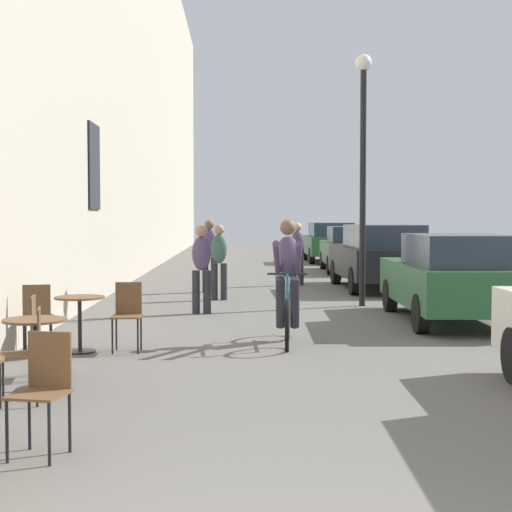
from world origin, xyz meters
TOP-DOWN VIEW (x-y plane):
  - cafe_chair_near_toward_wall at (-1.75, 2.87)m, footprint 0.46×0.46m
  - cafe_table_mid at (-2.36, 4.99)m, footprint 0.64×0.64m
  - cafe_chair_mid_toward_street at (-2.28, 4.44)m, footprint 0.45×0.45m
  - cafe_chair_mid_toward_wall at (-2.43, 5.61)m, footprint 0.43×0.43m
  - cafe_table_far at (-2.36, 7.18)m, footprint 0.64×0.64m
  - cafe_chair_far_toward_street at (-1.76, 7.26)m, footprint 0.38×0.38m
  - cafe_chair_far_toward_wall at (-2.89, 7.11)m, footprint 0.45×0.45m
  - cyclist_on_bicycle at (0.36, 7.87)m, footprint 0.52×1.76m
  - pedestrian_near at (-0.98, 11.15)m, footprint 0.34×0.24m
  - pedestrian_mid at (-0.72, 13.48)m, footprint 0.35×0.25m
  - pedestrian_far at (-0.98, 15.19)m, footprint 0.36×0.27m
  - pedestrian_furthest at (1.20, 16.98)m, footprint 0.35×0.26m
  - street_lamp at (2.12, 12.31)m, footprint 0.32×0.32m
  - parked_car_second at (3.23, 9.91)m, footprint 1.83×4.16m
  - parked_car_third at (3.10, 15.76)m, footprint 1.93×4.44m
  - parked_car_fourth at (3.29, 21.68)m, footprint 1.86×4.17m
  - parked_car_fifth at (3.26, 27.27)m, footprint 1.84×4.34m

SIDE VIEW (x-z plane):
  - cafe_chair_near_toward_wall at x=-1.75m, z-range 0.07..0.96m
  - cafe_chair_mid_toward_street at x=-2.28m, z-range 0.07..0.96m
  - cafe_chair_mid_toward_wall at x=-2.43m, z-range 0.07..0.96m
  - cafe_chair_far_toward_street at x=-1.76m, z-range 0.07..0.96m
  - cafe_chair_far_toward_wall at x=-2.89m, z-range 0.07..0.96m
  - cafe_table_mid at x=-2.36m, z-range 0.16..0.88m
  - cafe_table_far at x=-2.36m, z-range 0.16..0.88m
  - parked_car_fourth at x=3.29m, z-range 0.03..1.49m
  - parked_car_second at x=3.23m, z-range 0.03..1.49m
  - parked_car_fifth at x=3.26m, z-range 0.03..1.57m
  - cyclist_on_bicycle at x=0.36m, z-range -0.06..1.68m
  - parked_car_third at x=3.10m, z-range 0.03..1.60m
  - pedestrian_mid at x=-0.72m, z-range 0.10..1.69m
  - pedestrian_furthest at x=1.20m, z-range 0.10..1.71m
  - pedestrian_near at x=-0.98m, z-range 0.10..1.71m
  - pedestrian_far at x=-0.98m, z-range 0.11..1.79m
  - street_lamp at x=2.12m, z-range 0.66..5.56m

